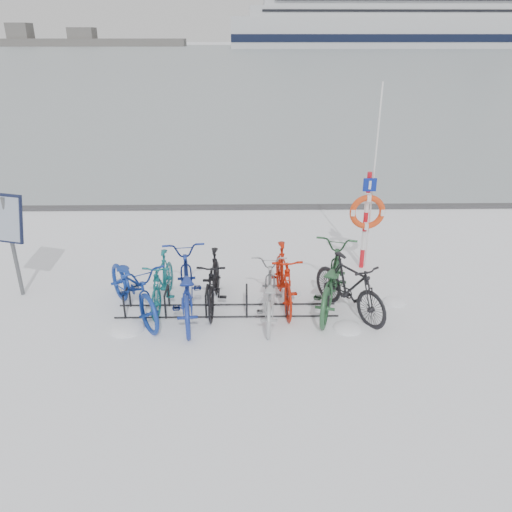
# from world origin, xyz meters

# --- Properties ---
(ground) EXTENTS (900.00, 900.00, 0.00)m
(ground) POSITION_xyz_m (0.00, 0.00, 0.00)
(ground) COLOR white
(ground) RESTS_ON ground
(ice_sheet) EXTENTS (400.00, 298.00, 0.02)m
(ice_sheet) POSITION_xyz_m (0.00, 155.00, 0.01)
(ice_sheet) COLOR #9DACB2
(ice_sheet) RESTS_ON ground
(quay_edge) EXTENTS (400.00, 0.25, 0.10)m
(quay_edge) POSITION_xyz_m (0.00, 5.90, 0.05)
(quay_edge) COLOR #3F3F42
(quay_edge) RESTS_ON ground
(bike_rack) EXTENTS (4.00, 0.48, 0.46)m
(bike_rack) POSITION_xyz_m (0.00, 0.00, 0.18)
(bike_rack) COLOR black
(bike_rack) RESTS_ON ground
(info_board) EXTENTS (0.72, 0.44, 2.02)m
(info_board) POSITION_xyz_m (-4.00, 0.71, 1.46)
(info_board) COLOR #595B5E
(info_board) RESTS_ON ground
(lifebuoy_station) EXTENTS (0.74, 0.22, 3.82)m
(lifebuoy_station) POSITION_xyz_m (2.86, 1.80, 1.28)
(lifebuoy_station) COLOR red
(lifebuoy_station) RESTS_ON ground
(cruise_ferry) EXTENTS (135.39, 25.54, 44.49)m
(cruise_ferry) POSITION_xyz_m (61.10, 215.03, 12.12)
(cruise_ferry) COLOR silver
(cruise_ferry) RESTS_ON ground
(bike_0) EXTENTS (1.81, 2.23, 1.14)m
(bike_0) POSITION_xyz_m (-1.65, -0.02, 0.57)
(bike_0) COLOR navy
(bike_0) RESTS_ON ground
(bike_1) EXTENTS (0.60, 1.71, 1.01)m
(bike_1) POSITION_xyz_m (-1.20, 0.31, 0.50)
(bike_1) COLOR #136469
(bike_1) RESTS_ON ground
(bike_2) EXTENTS (1.04, 2.30, 1.16)m
(bike_2) POSITION_xyz_m (-0.72, -0.05, 0.58)
(bike_2) COLOR navy
(bike_2) RESTS_ON ground
(bike_3) EXTENTS (0.56, 1.77, 1.06)m
(bike_3) POSITION_xyz_m (-0.24, 0.25, 0.53)
(bike_3) COLOR black
(bike_3) RESTS_ON ground
(bike_4) EXTENTS (0.75, 1.90, 0.98)m
(bike_4) POSITION_xyz_m (0.75, -0.17, 0.49)
(bike_4) COLOR #AAADB1
(bike_4) RESTS_ON ground
(bike_5) EXTENTS (0.68, 1.93, 1.14)m
(bike_5) POSITION_xyz_m (1.04, 0.30, 0.57)
(bike_5) COLOR red
(bike_5) RESTS_ON ground
(bike_6) EXTENTS (1.37, 2.34, 1.16)m
(bike_6) POSITION_xyz_m (1.90, 0.20, 0.58)
(bike_6) COLOR #275432
(bike_6) RESTS_ON ground
(bike_7) EXTENTS (1.41, 1.83, 1.10)m
(bike_7) POSITION_xyz_m (2.19, -0.05, 0.55)
(bike_7) COLOR black
(bike_7) RESTS_ON ground
(snow_drifts) EXTENTS (5.36, 1.78, 0.21)m
(snow_drifts) POSITION_xyz_m (0.56, -0.14, 0.00)
(snow_drifts) COLOR white
(snow_drifts) RESTS_ON ground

